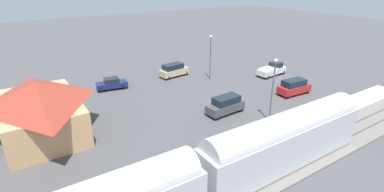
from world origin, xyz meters
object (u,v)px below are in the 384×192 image
object	(u,v)px
suv_red	(294,87)
pedestrian_on_platform	(247,141)
suv_tan	(174,70)
light_pole_near_platform	(273,83)
station_building	(40,108)
suv_charcoal	(226,105)
sedan_navy	(112,84)
pickup_white	(272,70)
light_pole_lot_center	(211,52)

from	to	relation	value
suv_red	pedestrian_on_platform	bearing A→B (deg)	114.89
suv_tan	light_pole_near_platform	xyz separation A→B (m)	(-20.21, -1.44, 3.61)
light_pole_near_platform	suv_red	bearing A→B (deg)	-66.70
station_building	light_pole_near_platform	size ratio (longest dim) A/B	1.65
suv_tan	suv_charcoal	xyz separation A→B (m)	(-15.84, 1.66, 0.00)
sedan_navy	light_pole_near_platform	xyz separation A→B (m)	(-20.13, -12.14, 3.88)
pedestrian_on_platform	pickup_white	distance (m)	24.83
station_building	pedestrian_on_platform	distance (m)	21.62
pedestrian_on_platform	station_building	bearing A→B (deg)	47.10
station_building	pedestrian_on_platform	xyz separation A→B (m)	(-14.67, -15.78, -1.75)
suv_charcoal	pickup_white	size ratio (longest dim) A/B	0.90
suv_red	light_pole_lot_center	size ratio (longest dim) A/B	0.70
pedestrian_on_platform	suv_charcoal	xyz separation A→B (m)	(7.84, -3.72, -0.13)
light_pole_lot_center	station_building	bearing A→B (deg)	100.41
sedan_navy	suv_charcoal	distance (m)	18.17
pedestrian_on_platform	pickup_white	bearing A→B (deg)	-52.65
sedan_navy	pickup_white	distance (m)	26.47
pedestrian_on_platform	light_pole_lot_center	world-z (taller)	light_pole_lot_center
sedan_navy	suv_tan	xyz separation A→B (m)	(0.08, -10.70, 0.27)
suv_red	suv_charcoal	bearing A→B (deg)	87.82
sedan_navy	pickup_white	world-z (taller)	pickup_white
suv_red	suv_tan	size ratio (longest dim) A/B	0.98
station_building	pickup_white	size ratio (longest dim) A/B	2.25
suv_red	suv_tan	xyz separation A→B (m)	(16.31, 10.51, 0.00)
suv_red	suv_charcoal	distance (m)	12.18
sedan_navy	pickup_white	xyz separation A→B (m)	(-8.54, -25.05, 0.15)
sedan_navy	suv_charcoal	bearing A→B (deg)	-150.17
sedan_navy	station_building	bearing A→B (deg)	130.48
sedan_navy	suv_charcoal	world-z (taller)	suv_charcoal
suv_red	light_pole_near_platform	world-z (taller)	light_pole_near_platform
pedestrian_on_platform	sedan_navy	distance (m)	24.20
station_building	pickup_white	world-z (taller)	station_building
suv_charcoal	pickup_white	world-z (taller)	suv_charcoal
station_building	light_pole_lot_center	distance (m)	26.07
sedan_navy	light_pole_lot_center	distance (m)	16.14
pedestrian_on_platform	pickup_white	xyz separation A→B (m)	(15.06, -19.74, -0.25)
station_building	pedestrian_on_platform	world-z (taller)	station_building
station_building	light_pole_lot_center	size ratio (longest dim) A/B	1.73
station_building	light_pole_near_platform	distance (m)	25.29
pedestrian_on_platform	suv_charcoal	size ratio (longest dim) A/B	0.34
station_building	suv_tan	bearing A→B (deg)	-66.94
light_pole_near_platform	light_pole_lot_center	size ratio (longest dim) A/B	1.05
light_pole_lot_center	suv_red	bearing A→B (deg)	-153.12
light_pole_lot_center	pedestrian_on_platform	bearing A→B (deg)	153.14
suv_tan	suv_charcoal	distance (m)	15.93
suv_tan	light_pole_lot_center	xyz separation A→B (m)	(-4.31, -4.43, 3.43)
suv_charcoal	light_pole_lot_center	size ratio (longest dim) A/B	0.69
suv_charcoal	pedestrian_on_platform	bearing A→B (deg)	154.61
suv_red	pickup_white	xyz separation A→B (m)	(7.69, -3.84, -0.12)
pedestrian_on_platform	suv_red	xyz separation A→B (m)	(7.37, -15.89, -0.13)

